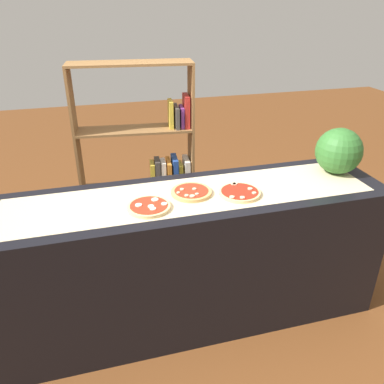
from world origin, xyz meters
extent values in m
plane|color=brown|center=(0.00, 0.00, 0.00)|extent=(12.00, 12.00, 0.00)
cube|color=black|center=(0.00, 0.00, 0.46)|extent=(2.38, 0.62, 0.91)
cube|color=beige|center=(0.00, 0.00, 0.91)|extent=(2.15, 0.46, 0.00)
cylinder|color=#E5C17F|center=(-0.27, -0.09, 0.93)|extent=(0.24, 0.24, 0.02)
cylinder|color=red|center=(-0.27, -0.09, 0.94)|extent=(0.21, 0.21, 0.00)
cylinder|color=#EFE5CC|center=(-0.26, -0.15, 0.94)|extent=(0.03, 0.03, 0.00)
cylinder|color=#EFE5CC|center=(-0.26, -0.12, 0.94)|extent=(0.03, 0.03, 0.00)
cylinder|color=#EFE5CC|center=(-0.23, -0.05, 0.94)|extent=(0.04, 0.04, 0.00)
cylinder|color=#EFE5CC|center=(-0.19, -0.11, 0.94)|extent=(0.03, 0.03, 0.00)
cylinder|color=#EFE5CC|center=(-0.33, -0.09, 0.94)|extent=(0.04, 0.04, 0.00)
cylinder|color=tan|center=(0.00, 0.01, 0.93)|extent=(0.24, 0.24, 0.02)
cylinder|color=red|center=(0.00, 0.01, 0.94)|extent=(0.20, 0.20, 0.00)
cylinder|color=#C6B28E|center=(-0.02, -0.06, 0.94)|extent=(0.03, 0.03, 0.01)
cylinder|color=#C6B28E|center=(-0.08, 0.00, 0.94)|extent=(0.02, 0.02, 0.01)
cylinder|color=#C6B28E|center=(0.02, -0.05, 0.94)|extent=(0.02, 0.02, 0.01)
cylinder|color=#C6B28E|center=(0.02, 0.02, 0.94)|extent=(0.02, 0.02, 0.01)
cylinder|color=#C6B28E|center=(-0.05, 0.04, 0.94)|extent=(0.02, 0.02, 0.01)
cylinder|color=#C6B28E|center=(-0.05, -0.05, 0.94)|extent=(0.02, 0.02, 0.01)
cylinder|color=#E5C17F|center=(0.27, -0.07, 0.93)|extent=(0.24, 0.24, 0.02)
cylinder|color=#AD2314|center=(0.27, -0.07, 0.94)|extent=(0.22, 0.22, 0.00)
cylinder|color=#C6B28E|center=(0.20, -0.13, 0.94)|extent=(0.03, 0.03, 0.01)
cylinder|color=#C6B28E|center=(0.34, -0.06, 0.94)|extent=(0.03, 0.03, 0.01)
cylinder|color=#C6B28E|center=(0.34, -0.12, 0.94)|extent=(0.03, 0.03, 0.01)
cylinder|color=#C6B28E|center=(0.28, 0.02, 0.94)|extent=(0.03, 0.03, 0.01)
cylinder|color=#C6B28E|center=(0.25, -0.15, 0.94)|extent=(0.03, 0.03, 0.01)
cylinder|color=#C6B28E|center=(0.27, 0.03, 0.94)|extent=(0.03, 0.03, 0.01)
sphere|color=#2D6628|center=(1.00, 0.07, 1.06)|extent=(0.30, 0.30, 0.30)
cube|color=brown|center=(0.26, 0.96, 0.76)|extent=(0.05, 0.25, 1.53)
cube|color=brown|center=(-0.64, 1.05, 0.76)|extent=(0.05, 0.25, 1.53)
cube|color=brown|center=(-0.19, 1.01, 0.01)|extent=(0.90, 0.34, 0.02)
cube|color=#B22823|center=(0.22, 0.96, 0.15)|extent=(0.06, 0.19, 0.26)
cube|color=#2D753D|center=(0.17, 0.97, 0.11)|extent=(0.06, 0.18, 0.19)
cube|color=#47423D|center=(0.12, 0.97, 0.11)|extent=(0.05, 0.16, 0.19)
cube|color=orange|center=(0.08, 0.98, 0.14)|extent=(0.06, 0.14, 0.24)
cube|color=#2D753D|center=(0.03, 0.98, 0.12)|extent=(0.05, 0.15, 0.19)
cube|color=#234799|center=(-0.02, 0.99, 0.10)|extent=(0.06, 0.16, 0.17)
cube|color=#2D753D|center=(-0.07, 0.99, 0.15)|extent=(0.06, 0.18, 0.26)
cube|color=brown|center=(-0.19, 1.01, 0.51)|extent=(0.90, 0.34, 0.02)
cube|color=silver|center=(0.21, 0.96, 0.63)|extent=(0.06, 0.20, 0.23)
cube|color=gold|center=(0.16, 0.97, 0.61)|extent=(0.05, 0.16, 0.19)
cube|color=#234799|center=(0.12, 0.97, 0.64)|extent=(0.07, 0.20, 0.24)
cube|color=orange|center=(0.07, 0.98, 0.63)|extent=(0.05, 0.21, 0.22)
cube|color=silver|center=(0.02, 0.98, 0.63)|extent=(0.06, 0.15, 0.22)
cube|color=#47423D|center=(-0.03, 0.99, 0.64)|extent=(0.06, 0.15, 0.23)
cube|color=gold|center=(-0.07, 0.99, 0.63)|extent=(0.05, 0.15, 0.21)
cube|color=brown|center=(-0.19, 1.01, 1.02)|extent=(0.90, 0.34, 0.02)
cube|color=#B22823|center=(0.22, 0.96, 1.15)|extent=(0.06, 0.18, 0.25)
cube|color=#753384|center=(0.18, 0.97, 1.10)|extent=(0.04, 0.16, 0.16)
cube|color=#47423D|center=(0.14, 0.97, 1.11)|extent=(0.05, 0.21, 0.17)
cube|color=gold|center=(0.09, 0.98, 1.13)|extent=(0.05, 0.15, 0.21)
cube|color=brown|center=(-0.19, 1.01, 1.52)|extent=(0.90, 0.34, 0.02)
camera|label=1|loc=(-0.54, -1.97, 1.97)|focal=36.69mm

